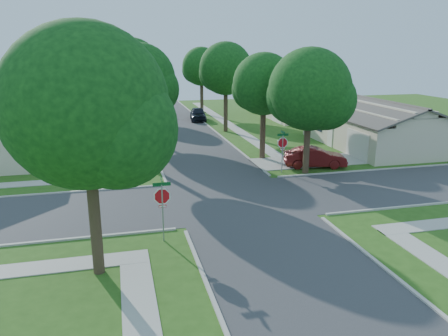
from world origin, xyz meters
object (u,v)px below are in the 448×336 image
house_ne_near (375,129)px  car_curb_east (198,114)px  car_driveway (315,157)px  car_curb_west (156,108)px  house_nw_far (33,110)px  tree_ne_corner (310,93)px  tree_w_far (128,73)px  tree_e_mid (226,71)px  tree_w_near (140,83)px  tree_w_mid (133,70)px  stop_sign_ne (283,145)px  stop_sign_sw (162,199)px  tree_sw_corner (88,114)px  tree_e_near (264,87)px  house_ne_far (296,105)px  tree_e_far (202,68)px

house_ne_near → car_curb_east: 21.97m
car_driveway → car_curb_west: bearing=30.4°
house_nw_far → house_ne_near: bearing=-33.3°
car_curb_west → tree_ne_corner: bearing=97.2°
tree_w_far → car_curb_west: size_ratio=1.62×
tree_e_mid → car_curb_east: (-1.56, 7.83, -5.47)m
tree_e_mid → tree_ne_corner: bearing=-84.6°
tree_w_near → tree_w_mid: 12.01m
tree_w_mid → car_curb_east: bearing=45.0°
stop_sign_ne → house_nw_far: 34.26m
stop_sign_sw → tree_sw_corner: 5.54m
house_nw_far → stop_sign_ne: bearing=-52.8°
stop_sign_ne → tree_e_mid: tree_e_mid is taller
tree_w_far → tree_ne_corner: 31.77m
stop_sign_ne → tree_e_mid: bearing=89.8°
stop_sign_ne → car_curb_west: bearing=100.8°
stop_sign_ne → tree_sw_corner: tree_sw_corner is taller
tree_e_near → house_ne_near: bearing=10.0°
tree_e_near → tree_w_far: (-9.40, 25.00, -0.14)m
tree_w_near → tree_w_mid: tree_w_mid is taller
tree_w_near → house_ne_near: tree_w_near is taller
stop_sign_ne → car_driveway: stop_sign_ne is taller
tree_e_mid → car_curb_west: 16.74m
stop_sign_ne → house_nw_far: bearing=127.2°
tree_w_near → tree_w_far: 25.01m
house_ne_near → car_driveway: (-8.38, -5.50, -0.77)m
tree_ne_corner → car_curb_west: (-7.56, 31.43, -4.87)m
house_ne_far → stop_sign_ne: bearing=-114.9°
tree_e_far → car_curb_east: size_ratio=1.90×
tree_e_far → car_driveway: bearing=-84.3°
stop_sign_ne → house_ne_near: (11.29, 6.30, -0.51)m
tree_w_far → car_driveway: tree_w_far is taller
tree_sw_corner → house_nw_far: bearing=102.4°
stop_sign_sw → house_nw_far: (-11.29, 36.70, -0.51)m
tree_w_near → tree_ne_corner: size_ratio=1.04×
tree_e_far → car_driveway: size_ratio=1.93×
tree_e_far → tree_e_mid: bearing=-90.0°
tree_w_far → tree_e_far: bearing=0.0°
tree_w_mid → house_nw_far: tree_w_mid is taller
house_ne_near → car_curb_east: bearing=125.6°
stop_sign_ne → house_ne_far: 26.80m
tree_e_far → house_ne_far: 13.09m
tree_e_mid → house_ne_far: bearing=35.4°
tree_sw_corner → car_driveway: 20.32m
tree_w_mid → car_driveway: bearing=-51.7°
house_ne_far → tree_e_far: bearing=156.0°
tree_ne_corner → stop_sign_sw: bearing=-141.2°
stop_sign_ne → car_driveway: bearing=15.4°
house_ne_far → tree_sw_corner: bearing=-123.1°
car_curb_east → tree_w_near: bearing=-104.7°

